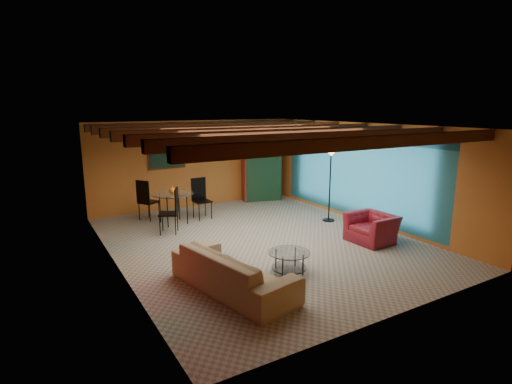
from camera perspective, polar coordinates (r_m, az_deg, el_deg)
room at (r=9.15m, az=0.29°, el=7.33°), size 6.52×8.01×2.71m
sofa at (r=7.02m, az=-3.30°, el=-11.10°), size 1.45×2.61×0.72m
armchair at (r=9.78m, az=16.16°, el=-4.96°), size 0.93×1.06×0.67m
coffee_table at (r=7.81m, az=4.75°, el=-9.87°), size 0.99×0.99×0.41m
dining_table at (r=11.02m, az=-11.71°, el=-1.49°), size 2.34×2.34×1.16m
armoire at (r=13.49m, az=0.49°, el=3.18°), size 1.28×0.85×2.05m
floor_lamp at (r=11.13m, az=10.49°, el=1.02°), size 0.46×0.46×2.04m
ceiling_fan at (r=9.06m, az=0.65°, el=7.27°), size 1.50×1.50×0.44m
painting at (r=12.36m, az=-12.60°, el=4.98°), size 1.05×0.03×0.65m
potted_plant at (r=13.36m, az=0.50°, el=8.48°), size 0.49×0.46×0.45m
vase at (r=10.88m, az=-11.86°, el=2.00°), size 0.25×0.25×0.20m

